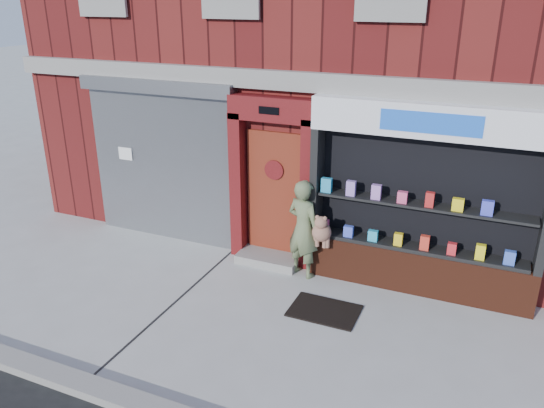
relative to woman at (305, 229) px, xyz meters
The scene contains 7 objects.
ground 1.76m from the woman, 88.84° to the right, with size 80.00×80.00×0.00m, color #9E9E99.
building 5.45m from the woman, 89.60° to the left, with size 12.00×8.16×8.00m.
shutter_bay 3.12m from the woman, behind, with size 3.10×0.30×3.04m.
red_door_bay 1.00m from the woman, 156.25° to the left, with size 1.52×0.58×2.90m.
pharmacy_bay 1.87m from the woman, ahead, with size 3.50×0.41×3.00m.
woman is the anchor object (origin of this frame).
doormat 1.42m from the woman, 54.60° to the right, with size 1.02×0.71×0.03m, color black.
Camera 1 is at (2.61, -5.92, 4.40)m, focal length 35.00 mm.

